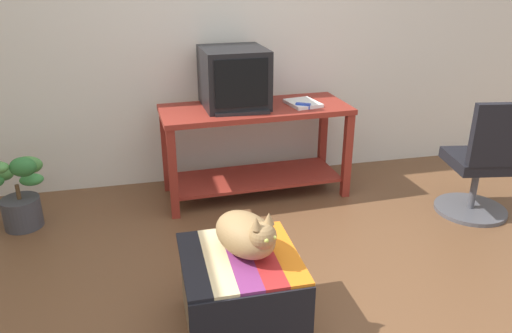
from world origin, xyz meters
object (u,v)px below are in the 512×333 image
object	(u,v)px
potted_plant	(20,196)
office_chair	(482,167)
desk	(255,136)
stapler	(303,106)
book	(303,103)
ottoman_with_blanket	(240,292)
cat	(247,234)
keyboard	(241,111)
tv_monitor	(234,78)

from	to	relation	value
potted_plant	office_chair	size ratio (longest dim) A/B	0.62
desk	stapler	size ratio (longest dim) A/B	13.22
book	office_chair	xyz separation A→B (m)	(1.12, -0.71, -0.35)
ottoman_with_blanket	cat	size ratio (longest dim) A/B	1.26
keyboard	book	size ratio (longest dim) A/B	1.50
desk	keyboard	distance (m)	0.31
desk	keyboard	world-z (taller)	keyboard
book	stapler	bearing A→B (deg)	-117.45
office_chair	stapler	world-z (taller)	office_chair
keyboard	book	distance (m)	0.52
tv_monitor	ottoman_with_blanket	bearing A→B (deg)	-102.47
desk	book	bearing A→B (deg)	-6.62
desk	ottoman_with_blanket	bearing A→B (deg)	-108.19
book	desk	bearing A→B (deg)	165.71
ottoman_with_blanket	potted_plant	xyz separation A→B (m)	(-1.28, 1.38, 0.03)
potted_plant	office_chair	bearing A→B (deg)	-10.27
stapler	cat	bearing A→B (deg)	-176.01
desk	book	xyz separation A→B (m)	(0.37, -0.03, 0.24)
stapler	book	bearing A→B (deg)	14.35
desk	office_chair	size ratio (longest dim) A/B	1.63
keyboard	office_chair	bearing A→B (deg)	-18.21
book	office_chair	size ratio (longest dim) A/B	0.30
ottoman_with_blanket	cat	distance (m)	0.32
potted_plant	stapler	distance (m)	2.12
desk	ottoman_with_blanket	xyz separation A→B (m)	(-0.44, -1.54, -0.28)
tv_monitor	keyboard	distance (m)	0.29
potted_plant	stapler	world-z (taller)	stapler
ottoman_with_blanket	office_chair	distance (m)	2.10
ottoman_with_blanket	tv_monitor	bearing A→B (deg)	79.89
book	potted_plant	bearing A→B (deg)	173.59
ottoman_with_blanket	stapler	xyz separation A→B (m)	(0.78, 1.41, 0.53)
book	stapler	world-z (taller)	stapler
keyboard	ottoman_with_blanket	xyz separation A→B (m)	(-0.30, -1.40, -0.52)
potted_plant	stapler	bearing A→B (deg)	1.01
cat	book	bearing A→B (deg)	38.81
keyboard	potted_plant	bearing A→B (deg)	-176.82
desk	cat	world-z (taller)	desk
book	potted_plant	world-z (taller)	book
book	tv_monitor	bearing A→B (deg)	159.65
ottoman_with_blanket	cat	xyz separation A→B (m)	(0.04, 0.02, 0.32)
office_chair	stapler	distance (m)	1.36
potted_plant	book	bearing A→B (deg)	3.61
book	stapler	xyz separation A→B (m)	(-0.03, -0.10, 0.01)
tv_monitor	stapler	size ratio (longest dim) A/B	4.71
ottoman_with_blanket	office_chair	xyz separation A→B (m)	(1.93, 0.80, 0.18)
desk	stapler	xyz separation A→B (m)	(0.34, -0.12, 0.25)
book	ottoman_with_blanket	world-z (taller)	book
cat	potted_plant	size ratio (longest dim) A/B	0.86
tv_monitor	keyboard	size ratio (longest dim) A/B	1.30
tv_monitor	cat	distance (m)	1.65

